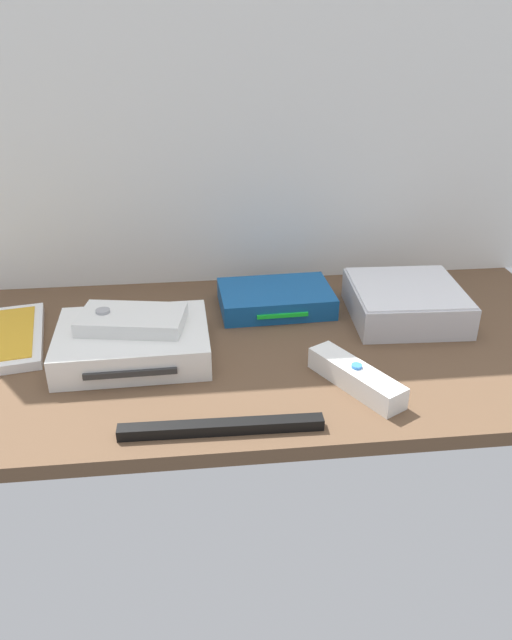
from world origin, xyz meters
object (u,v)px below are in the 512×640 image
object	(u,v)px
network_router	(276,299)
remote_classic_pad	(132,320)
mini_computer	(406,302)
game_console	(133,343)
remote_wand	(356,377)
sensor_bar	(221,427)

from	to	relation	value
network_router	remote_classic_pad	xyz separation A→B (cm)	(-21.97, -12.31, 3.71)
network_router	remote_classic_pad	distance (cm)	25.46
mini_computer	remote_classic_pad	world-z (taller)	remote_classic_pad
mini_computer	remote_classic_pad	bearing A→B (deg)	-170.61
network_router	game_console	bearing A→B (deg)	-151.50
mini_computer	remote_classic_pad	distance (cm)	42.60
mini_computer	remote_wand	world-z (taller)	mini_computer
game_console	network_router	bearing A→B (deg)	29.29
remote_classic_pad	remote_wand	bearing A→B (deg)	-12.23
mini_computer	remote_wand	distance (cm)	22.87
network_router	remote_classic_pad	size ratio (longest dim) A/B	1.18
game_console	sensor_bar	size ratio (longest dim) A/B	0.89
remote_wand	sensor_bar	world-z (taller)	remote_wand
network_router	remote_classic_pad	bearing A→B (deg)	-152.97
mini_computer	network_router	world-z (taller)	mini_computer
game_console	network_router	distance (cm)	25.65
remote_classic_pad	mini_computer	bearing A→B (deg)	19.49
remote_classic_pad	sensor_bar	size ratio (longest dim) A/B	0.65
game_console	sensor_bar	distance (cm)	21.89
remote_classic_pad	sensor_bar	distance (cm)	22.97
mini_computer	sensor_bar	bearing A→B (deg)	-139.31
network_router	sensor_bar	world-z (taller)	network_router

